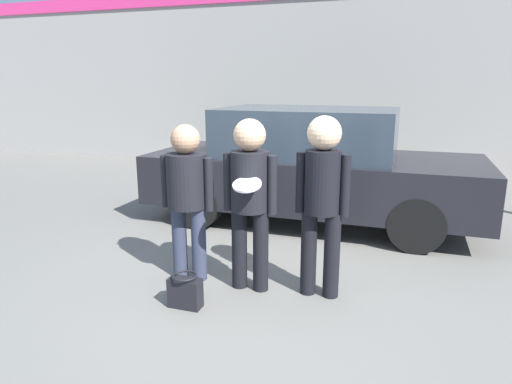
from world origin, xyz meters
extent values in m
plane|color=#66635E|center=(0.00, 0.00, 0.00)|extent=(56.00, 56.00, 0.00)
cube|color=gray|center=(0.00, 6.27, 2.00)|extent=(24.00, 0.18, 3.99)
cylinder|color=#2D3347|center=(-0.79, -0.05, 0.38)|extent=(0.15, 0.15, 0.76)
cylinder|color=#2D3347|center=(-0.57, -0.05, 0.38)|extent=(0.15, 0.15, 0.76)
cylinder|color=black|center=(-0.68, -0.05, 1.03)|extent=(0.40, 0.40, 0.54)
cylinder|color=black|center=(-0.92, -0.05, 1.01)|extent=(0.09, 0.09, 0.52)
cylinder|color=black|center=(-0.45, -0.05, 1.01)|extent=(0.09, 0.09, 0.52)
sphere|color=tan|center=(-0.68, -0.05, 1.45)|extent=(0.29, 0.29, 0.29)
cylinder|color=black|center=(-0.12, -0.08, 0.40)|extent=(0.15, 0.15, 0.80)
cylinder|color=black|center=(0.10, -0.08, 0.40)|extent=(0.15, 0.15, 0.80)
cylinder|color=black|center=(-0.01, -0.08, 1.08)|extent=(0.36, 0.36, 0.57)
cylinder|color=black|center=(-0.23, -0.08, 1.06)|extent=(0.09, 0.09, 0.55)
cylinder|color=black|center=(0.21, -0.08, 1.06)|extent=(0.09, 0.09, 0.55)
sphere|color=tan|center=(-0.01, -0.08, 1.52)|extent=(0.30, 0.30, 0.30)
cylinder|color=silver|center=(0.05, -0.34, 1.11)|extent=(0.26, 0.25, 0.10)
cylinder|color=black|center=(0.55, 0.00, 0.41)|extent=(0.15, 0.15, 0.82)
cylinder|color=black|center=(0.77, 0.00, 0.41)|extent=(0.15, 0.15, 0.82)
cylinder|color=black|center=(0.66, 0.00, 1.11)|extent=(0.33, 0.33, 0.58)
cylinder|color=black|center=(0.46, 0.00, 1.09)|extent=(0.09, 0.09, 0.56)
cylinder|color=black|center=(0.86, 0.00, 1.09)|extent=(0.09, 0.09, 0.56)
sphere|color=#DBB28E|center=(0.66, 0.00, 1.55)|extent=(0.31, 0.31, 0.31)
cube|color=black|center=(0.09, 2.30, 0.63)|extent=(4.62, 1.82, 0.68)
cube|color=#28333D|center=(0.00, 2.30, 1.30)|extent=(2.40, 1.57, 0.65)
cylinder|color=black|center=(1.53, 3.11, 0.34)|extent=(0.67, 0.22, 0.67)
cylinder|color=black|center=(1.53, 1.48, 0.34)|extent=(0.67, 0.22, 0.67)
cylinder|color=black|center=(-1.34, 3.11, 0.34)|extent=(0.67, 0.22, 0.67)
cylinder|color=black|center=(-1.34, 1.48, 0.34)|extent=(0.67, 0.22, 0.67)
sphere|color=#387A3D|center=(-2.11, 5.57, 0.51)|extent=(1.01, 1.01, 1.01)
cube|color=black|center=(-0.44, -0.64, 0.14)|extent=(0.30, 0.14, 0.27)
torus|color=black|center=(-0.44, -0.64, 0.30)|extent=(0.23, 0.23, 0.02)
camera|label=1|loc=(1.39, -4.01, 2.00)|focal=32.00mm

